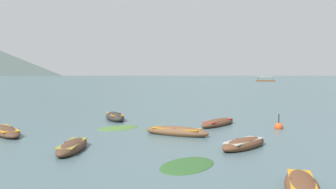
{
  "coord_description": "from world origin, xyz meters",
  "views": [
    {
      "loc": [
        -0.14,
        -4.54,
        3.18
      ],
      "look_at": [
        0.6,
        47.23,
        0.28
      ],
      "focal_mm": 38.18,
      "sensor_mm": 36.0,
      "label": 1
    }
  ],
  "objects_px": {
    "rowboat_0": "(177,132)",
    "rowboat_4": "(5,131)",
    "rowboat_3": "(218,123)",
    "ferry_0": "(265,81)",
    "mooring_buoy": "(279,127)",
    "rowboat_7": "(115,117)",
    "rowboat_5": "(72,147)",
    "rowboat_1": "(302,186)",
    "rowboat_2": "(244,144)"
  },
  "relations": [
    {
      "from": "rowboat_7",
      "to": "mooring_buoy",
      "type": "xyz_separation_m",
      "value": [
        10.18,
        -4.34,
        -0.1
      ]
    },
    {
      "from": "rowboat_2",
      "to": "ferry_0",
      "type": "relative_size",
      "value": 0.33
    },
    {
      "from": "rowboat_2",
      "to": "mooring_buoy",
      "type": "height_order",
      "value": "mooring_buoy"
    },
    {
      "from": "rowboat_5",
      "to": "mooring_buoy",
      "type": "distance_m",
      "value": 12.1
    },
    {
      "from": "rowboat_4",
      "to": "rowboat_7",
      "type": "distance_m",
      "value": 7.87
    },
    {
      "from": "rowboat_3",
      "to": "ferry_0",
      "type": "height_order",
      "value": "ferry_0"
    },
    {
      "from": "rowboat_0",
      "to": "rowboat_5",
      "type": "height_order",
      "value": "rowboat_0"
    },
    {
      "from": "rowboat_1",
      "to": "rowboat_2",
      "type": "height_order",
      "value": "rowboat_1"
    },
    {
      "from": "rowboat_3",
      "to": "ferry_0",
      "type": "xyz_separation_m",
      "value": [
        43.63,
        141.0,
        0.28
      ]
    },
    {
      "from": "ferry_0",
      "to": "mooring_buoy",
      "type": "distance_m",
      "value": 148.0
    },
    {
      "from": "rowboat_3",
      "to": "mooring_buoy",
      "type": "bearing_deg",
      "value": -22.91
    },
    {
      "from": "rowboat_2",
      "to": "rowboat_7",
      "type": "bearing_deg",
      "value": 125.35
    },
    {
      "from": "rowboat_0",
      "to": "ferry_0",
      "type": "relative_size",
      "value": 0.41
    },
    {
      "from": "rowboat_3",
      "to": "rowboat_2",
      "type": "bearing_deg",
      "value": -89.35
    },
    {
      "from": "rowboat_3",
      "to": "rowboat_5",
      "type": "height_order",
      "value": "rowboat_3"
    },
    {
      "from": "rowboat_2",
      "to": "rowboat_0",
      "type": "bearing_deg",
      "value": 130.29
    },
    {
      "from": "rowboat_2",
      "to": "ferry_0",
      "type": "height_order",
      "value": "ferry_0"
    },
    {
      "from": "rowboat_0",
      "to": "rowboat_4",
      "type": "bearing_deg",
      "value": 177.64
    },
    {
      "from": "rowboat_0",
      "to": "mooring_buoy",
      "type": "height_order",
      "value": "mooring_buoy"
    },
    {
      "from": "rowboat_0",
      "to": "rowboat_2",
      "type": "bearing_deg",
      "value": -49.71
    },
    {
      "from": "rowboat_0",
      "to": "rowboat_5",
      "type": "xyz_separation_m",
      "value": [
        -4.52,
        -3.73,
        -0.02
      ]
    },
    {
      "from": "rowboat_0",
      "to": "rowboat_7",
      "type": "bearing_deg",
      "value": 122.55
    },
    {
      "from": "rowboat_1",
      "to": "ferry_0",
      "type": "xyz_separation_m",
      "value": [
        43.33,
        153.71,
        0.28
      ]
    },
    {
      "from": "rowboat_3",
      "to": "rowboat_4",
      "type": "xyz_separation_m",
      "value": [
        -11.86,
        -3.13,
        0.0
      ]
    },
    {
      "from": "rowboat_3",
      "to": "rowboat_5",
      "type": "relative_size",
      "value": 1.07
    },
    {
      "from": "rowboat_0",
      "to": "rowboat_3",
      "type": "relative_size",
      "value": 1.02
    },
    {
      "from": "rowboat_5",
      "to": "rowboat_3",
      "type": "bearing_deg",
      "value": 44.96
    },
    {
      "from": "rowboat_3",
      "to": "mooring_buoy",
      "type": "distance_m",
      "value": 3.64
    },
    {
      "from": "rowboat_3",
      "to": "rowboat_4",
      "type": "relative_size",
      "value": 0.87
    },
    {
      "from": "rowboat_4",
      "to": "rowboat_7",
      "type": "height_order",
      "value": "rowboat_7"
    },
    {
      "from": "mooring_buoy",
      "to": "ferry_0",
      "type": "bearing_deg",
      "value": 74.21
    },
    {
      "from": "rowboat_1",
      "to": "rowboat_7",
      "type": "distance_m",
      "value": 17.18
    },
    {
      "from": "ferry_0",
      "to": "mooring_buoy",
      "type": "height_order",
      "value": "ferry_0"
    },
    {
      "from": "rowboat_3",
      "to": "rowboat_7",
      "type": "xyz_separation_m",
      "value": [
        -6.83,
        2.92,
        0.05
      ]
    },
    {
      "from": "rowboat_1",
      "to": "rowboat_3",
      "type": "height_order",
      "value": "rowboat_1"
    },
    {
      "from": "ferry_0",
      "to": "rowboat_3",
      "type": "bearing_deg",
      "value": -107.19
    },
    {
      "from": "rowboat_1",
      "to": "rowboat_0",
      "type": "bearing_deg",
      "value": 108.17
    },
    {
      "from": "rowboat_5",
      "to": "mooring_buoy",
      "type": "xyz_separation_m",
      "value": [
        10.6,
        5.82,
        -0.05
      ]
    },
    {
      "from": "rowboat_5",
      "to": "rowboat_2",
      "type": "bearing_deg",
      "value": 3.35
    },
    {
      "from": "rowboat_2",
      "to": "rowboat_4",
      "type": "bearing_deg",
      "value": 162.86
    },
    {
      "from": "rowboat_1",
      "to": "rowboat_4",
      "type": "xyz_separation_m",
      "value": [
        -12.15,
        9.58,
        -0.0
      ]
    },
    {
      "from": "rowboat_2",
      "to": "rowboat_4",
      "type": "relative_size",
      "value": 0.72
    },
    {
      "from": "rowboat_0",
      "to": "rowboat_4",
      "type": "relative_size",
      "value": 0.89
    },
    {
      "from": "ferry_0",
      "to": "mooring_buoy",
      "type": "xyz_separation_m",
      "value": [
        -40.28,
        -142.41,
        -0.34
      ]
    },
    {
      "from": "rowboat_7",
      "to": "mooring_buoy",
      "type": "height_order",
      "value": "mooring_buoy"
    },
    {
      "from": "ferry_0",
      "to": "rowboat_1",
      "type": "bearing_deg",
      "value": -105.74
    },
    {
      "from": "mooring_buoy",
      "to": "rowboat_2",
      "type": "bearing_deg",
      "value": -121.29
    },
    {
      "from": "ferry_0",
      "to": "rowboat_0",
      "type": "bearing_deg",
      "value": -107.79
    },
    {
      "from": "rowboat_5",
      "to": "ferry_0",
      "type": "distance_m",
      "value": 156.72
    },
    {
      "from": "rowboat_3",
      "to": "rowboat_5",
      "type": "distance_m",
      "value": 10.24
    }
  ]
}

